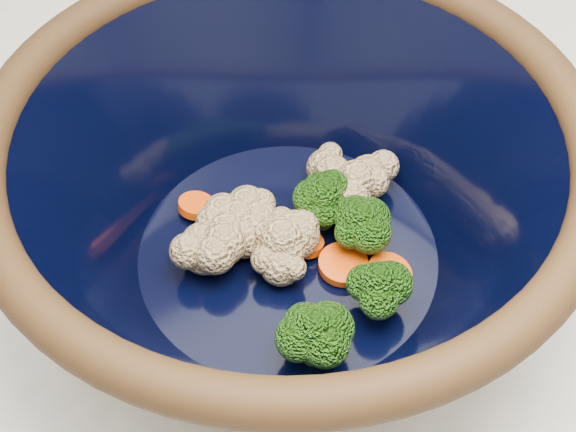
{
  "coord_description": "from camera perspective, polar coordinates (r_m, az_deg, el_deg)",
  "views": [
    {
      "loc": [
        -0.23,
        -0.24,
        1.35
      ],
      "look_at": [
        -0.05,
        0.03,
        0.97
      ],
      "focal_mm": 50.0,
      "sensor_mm": 36.0,
      "label": 1
    }
  ],
  "objects": [
    {
      "name": "mixing_bowl",
      "position": [
        0.49,
        0.0,
        1.14
      ],
      "size": [
        0.41,
        0.41,
        0.16
      ],
      "rotation": [
        0.0,
        0.0,
        0.22
      ],
      "color": "black",
      "rests_on": "counter"
    },
    {
      "name": "vegetable_pile",
      "position": [
        0.51,
        1.25,
        -1.2
      ],
      "size": [
        0.16,
        0.17,
        0.05
      ],
      "color": "#608442",
      "rests_on": "mixing_bowl"
    }
  ]
}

